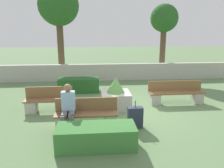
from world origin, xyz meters
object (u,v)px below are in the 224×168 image
at_px(planter_corner_left, 116,96).
at_px(tree_center_left, 164,21).
at_px(bench_right_side, 176,95).
at_px(tree_leftmost, 59,7).
at_px(bench_left_side, 49,103).
at_px(bench_front, 87,117).
at_px(suitcase, 135,117).
at_px(person_seated_man, 68,106).

height_order(planter_corner_left, tree_center_left, tree_center_left).
relative_size(bench_right_side, tree_leftmost, 0.41).
xyz_separation_m(bench_left_side, bench_right_side, (4.82, 0.51, 0.02)).
xyz_separation_m(bench_front, planter_corner_left, (1.03, 1.61, 0.13)).
height_order(bench_right_side, tree_center_left, tree_center_left).
relative_size(bench_right_side, suitcase, 2.60).
height_order(bench_right_side, suitcase, bench_right_side).
bearing_deg(tree_center_left, suitcase, -112.92).
bearing_deg(planter_corner_left, tree_center_left, 57.93).
bearing_deg(planter_corner_left, bench_right_side, 7.96).
height_order(bench_left_side, tree_leftmost, tree_leftmost).
bearing_deg(tree_center_left, person_seated_man, -124.50).
relative_size(bench_left_side, person_seated_man, 1.22).
relative_size(bench_front, suitcase, 2.21).
xyz_separation_m(bench_front, tree_center_left, (4.49, 7.13, 3.02)).
relative_size(person_seated_man, suitcase, 1.63).
height_order(planter_corner_left, suitcase, planter_corner_left).
distance_m(bench_right_side, suitcase, 2.89).
relative_size(bench_right_side, planter_corner_left, 1.86).
xyz_separation_m(bench_right_side, tree_center_left, (1.03, 5.18, 3.00)).
relative_size(bench_left_side, planter_corner_left, 1.41).
relative_size(bench_left_side, suitcase, 1.98).
height_order(bench_right_side, person_seated_man, person_seated_man).
relative_size(bench_front, tree_center_left, 0.43).
xyz_separation_m(planter_corner_left, suitcase, (0.40, -1.72, -0.14)).
bearing_deg(bench_front, tree_leftmost, 103.04).
relative_size(bench_front, bench_left_side, 1.12).
xyz_separation_m(bench_right_side, suitcase, (-2.03, -2.06, -0.03)).
bearing_deg(bench_left_side, person_seated_man, -66.16).
distance_m(tree_leftmost, tree_center_left, 6.18).
bearing_deg(bench_left_side, suitcase, -33.78).
height_order(bench_left_side, tree_center_left, tree_center_left).
height_order(planter_corner_left, tree_leftmost, tree_leftmost).
xyz_separation_m(person_seated_man, planter_corner_left, (1.53, 1.74, -0.30)).
bearing_deg(person_seated_man, planter_corner_left, 48.67).
bearing_deg(bench_right_side, tree_center_left, 72.59).
relative_size(bench_left_side, tree_center_left, 0.38).
xyz_separation_m(bench_right_side, person_seated_man, (-3.96, -2.08, 0.41)).
relative_size(planter_corner_left, tree_leftmost, 0.22).
xyz_separation_m(bench_front, bench_right_side, (3.46, 1.95, 0.01)).
height_order(bench_front, tree_center_left, tree_center_left).
bearing_deg(tree_center_left, bench_front, -122.19).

